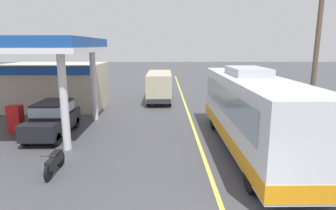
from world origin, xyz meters
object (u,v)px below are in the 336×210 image
Objects in this scene: car_at_pump at (53,117)px; pedestrian_near_pump at (51,109)px; coach_bus_main at (252,113)px; minibus_opposing_lane at (159,84)px; motorcycle_parked_forecourt at (55,162)px.

car_at_pump is 2.53× the size of pedestrian_near_pump.
coach_bus_main is 2.63× the size of car_at_pump.
motorcycle_parked_forecourt is (-3.67, -14.15, -1.03)m from minibus_opposing_lane.
car_at_pump is 4.89m from motorcycle_parked_forecourt.
pedestrian_near_pump reaches higher than motorcycle_parked_forecourt.
car_at_pump is 2.43m from pedestrian_near_pump.
coach_bus_main is 6.13× the size of motorcycle_parked_forecourt.
coach_bus_main is at bearing -12.09° from car_at_pump.
minibus_opposing_lane is at bearing 49.01° from pedestrian_near_pump.
motorcycle_parked_forecourt is at bearing -104.53° from minibus_opposing_lane.
car_at_pump is 2.33× the size of motorcycle_parked_forecourt.
coach_bus_main reaches higher than minibus_opposing_lane.
car_at_pump is 11.06m from minibus_opposing_lane.
pedestrian_near_pump is (-10.82, 4.32, -0.79)m from coach_bus_main.
coach_bus_main is 10.07m from car_at_pump.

